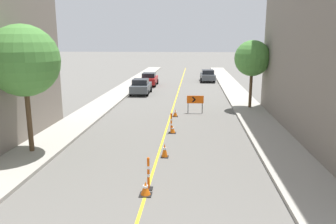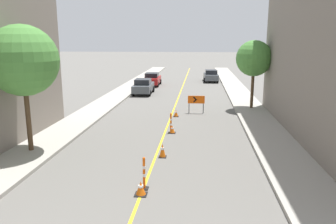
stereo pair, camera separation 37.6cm
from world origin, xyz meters
The scene contains 15 objects.
lane_stripe centered at (0.00, 31.24, 0.00)m, with size 0.12×62.47×0.01m.
sidewalk_left centered at (-6.16, 31.24, 0.08)m, with size 2.48×62.47×0.16m.
sidewalk_right centered at (6.16, 31.24, 0.08)m, with size 2.48×62.47×0.16m.
traffic_cone_second centered at (0.00, 7.76, 0.26)m, with size 0.45×0.45×0.53m.
traffic_cone_third centered at (0.34, 11.75, 0.34)m, with size 0.37×0.37×0.69m.
traffic_cone_fourth centered at (0.46, 15.96, 0.24)m, with size 0.41×0.41×0.48m.
traffic_cone_fifth centered at (0.36, 20.35, 0.26)m, with size 0.39×0.39×0.53m.
delineator_post_front centered at (0.04, 8.26, 0.56)m, with size 0.31×0.31×1.28m.
delineator_post_rear centered at (0.37, 15.99, 0.54)m, with size 0.32×0.32×1.24m.
arrow_barricade_primary centered at (1.82, 21.60, 1.01)m, with size 1.29×0.10×1.37m.
parked_car_curb_near centered at (-3.80, 30.32, 0.80)m, with size 1.95×4.34×1.59m.
parked_car_curb_mid centered at (-3.80, 36.75, 0.80)m, with size 1.94×4.34×1.59m.
parked_car_curb_far centered at (3.54, 41.48, 0.80)m, with size 1.97×4.37×1.59m.
street_tree_left_near centered at (-6.28, 11.71, 4.59)m, with size 3.38×3.38×6.12m.
street_tree_right_near centered at (6.28, 23.45, 4.11)m, with size 2.83×2.83×5.38m.
Camera 2 is at (2.07, -3.15, 5.56)m, focal length 35.00 mm.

